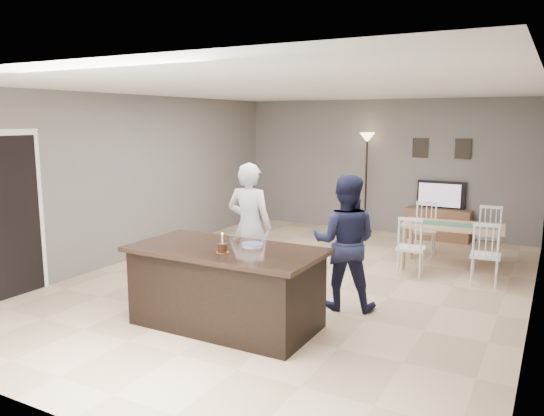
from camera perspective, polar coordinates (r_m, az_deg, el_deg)
The scene contains 14 objects.
floor at distance 7.64m, azimuth 2.64°, elevation -8.02°, with size 8.00×8.00×0.00m, color tan.
room_shell at distance 7.31m, azimuth 2.74°, elevation 4.61°, with size 8.00×8.00×8.00m.
kitchen_island at distance 6.01m, azimuth -4.93°, elevation -8.42°, with size 2.15×1.10×0.90m.
tv_console at distance 10.71m, azimuth 17.41°, elevation -1.69°, with size 1.20×0.40×0.60m, color brown.
television at distance 10.69m, azimuth 17.63°, elevation 1.34°, with size 0.91×0.12×0.53m, color black.
tv_screen_glow at distance 10.61m, azimuth 17.55°, elevation 1.32°, with size 0.78×0.78×0.00m, color orange.
picture_frames at distance 10.74m, azimuth 17.75°, elevation 6.14°, with size 1.10×0.02×0.38m.
doorway at distance 7.56m, azimuth -26.52°, elevation 0.58°, with size 0.00×2.10×2.65m.
woman at distance 7.19m, azimuth -2.43°, elevation -2.00°, with size 0.63×0.42×1.73m, color silver.
man at distance 6.51m, azimuth 7.83°, elevation -3.66°, with size 0.80×0.63×1.66m, color #171A34.
birthday_cake at distance 5.68m, azimuth -5.35°, elevation -4.28°, with size 0.14×0.14×0.21m.
plate_stack at distance 5.92m, azimuth -2.12°, elevation -4.01°, with size 0.24×0.24×0.04m.
dining_table at distance 8.65m, azimuth 18.84°, elevation -2.49°, with size 1.55×1.78×0.91m.
floor_lamp at distance 10.93m, azimuth 10.15°, elevation 5.60°, with size 0.31×0.31×2.04m.
Camera 1 is at (3.17, -6.56, 2.31)m, focal length 35.00 mm.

